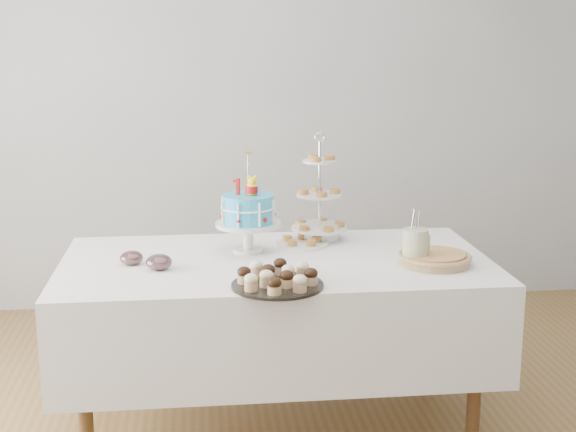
{
  "coord_description": "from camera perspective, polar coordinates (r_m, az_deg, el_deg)",
  "views": [
    {
      "loc": [
        -0.34,
        -3.16,
        1.75
      ],
      "look_at": [
        0.05,
        0.3,
        0.97
      ],
      "focal_mm": 50.0,
      "sensor_mm": 36.0,
      "label": 1
    }
  ],
  "objects": [
    {
      "name": "jam_bowl_b",
      "position": [
        3.59,
        -11.07,
        -2.95
      ],
      "size": [
        0.1,
        0.1,
        0.06
      ],
      "color": "silver",
      "rests_on": "table"
    },
    {
      "name": "cupcake_tray",
      "position": [
        3.21,
        -0.75,
        -4.35
      ],
      "size": [
        0.37,
        0.37,
        0.08
      ],
      "color": "black",
      "rests_on": "table"
    },
    {
      "name": "jam_bowl_a",
      "position": [
        3.49,
        -9.16,
        -3.27
      ],
      "size": [
        0.11,
        0.11,
        0.07
      ],
      "color": "silver",
      "rests_on": "table"
    },
    {
      "name": "birthday_cake",
      "position": [
        3.7,
        -2.85,
        -0.69
      ],
      "size": [
        0.3,
        0.3,
        0.46
      ],
      "rotation": [
        0.0,
        0.0,
        -0.42
      ],
      "color": "silver",
      "rests_on": "table"
    },
    {
      "name": "pastry_plate",
      "position": [
        3.85,
        1.0,
        -1.83
      ],
      "size": [
        0.26,
        0.26,
        0.04
      ],
      "color": "silver",
      "rests_on": "table"
    },
    {
      "name": "utensil_pitcher",
      "position": [
        3.54,
        9.05,
        -2.11
      ],
      "size": [
        0.12,
        0.11,
        0.25
      ],
      "rotation": [
        0.0,
        0.0,
        -0.2
      ],
      "color": "beige",
      "rests_on": "table"
    },
    {
      "name": "pie",
      "position": [
        3.58,
        10.37,
        -2.96
      ],
      "size": [
        0.32,
        0.32,
        0.05
      ],
      "color": "tan",
      "rests_on": "table"
    },
    {
      "name": "tiered_stand",
      "position": [
        3.91,
        2.25,
        1.47
      ],
      "size": [
        0.27,
        0.27,
        0.53
      ],
      "color": "silver",
      "rests_on": "table"
    },
    {
      "name": "table",
      "position": [
        3.68,
        -0.85,
        -6.52
      ],
      "size": [
        1.92,
        1.02,
        0.77
      ],
      "color": "white",
      "rests_on": "floor"
    },
    {
      "name": "plate_stack",
      "position": [
        3.96,
        2.21,
        -1.09
      ],
      "size": [
        0.2,
        0.2,
        0.08
      ],
      "color": "silver",
      "rests_on": "table"
    },
    {
      "name": "walls",
      "position": [
        3.2,
        -0.37,
        5.47
      ],
      "size": [
        5.04,
        4.04,
        2.7
      ],
      "color": "gray",
      "rests_on": "floor"
    }
  ]
}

